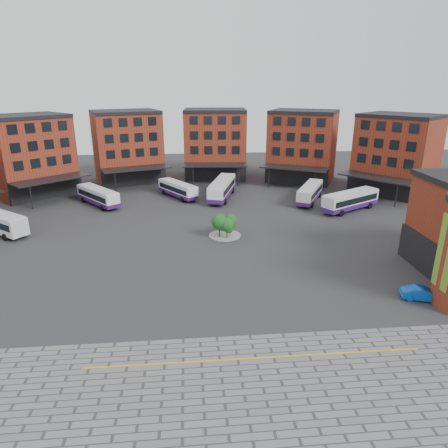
{
  "coord_description": "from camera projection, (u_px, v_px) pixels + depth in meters",
  "views": [
    {
      "loc": [
        -2.7,
        -39.03,
        20.03
      ],
      "look_at": [
        1.32,
        5.68,
        4.0
      ],
      "focal_mm": 32.0,
      "sensor_mm": 36.0,
      "label": 1
    }
  ],
  "objects": [
    {
      "name": "bus_b",
      "position": [
        98.0,
        196.0,
        68.23
      ],
      "size": [
        8.55,
        9.68,
        2.96
      ],
      "rotation": [
        0.0,
        0.0,
        0.69
      ],
      "color": "white",
      "rests_on": "ground"
    },
    {
      "name": "bus_e",
      "position": [
        310.0,
        193.0,
        70.25
      ],
      "size": [
        7.26,
        10.54,
        3.0
      ],
      "rotation": [
        0.0,
        0.0,
        -0.5
      ],
      "color": "silver",
      "rests_on": "ground"
    },
    {
      "name": "ground",
      "position": [
        217.0,
        276.0,
        43.57
      ],
      "size": [
        160.0,
        160.0,
        0.0
      ],
      "primitive_type": "plane",
      "color": "#28282B",
      "rests_on": "ground"
    },
    {
      "name": "bus_f",
      "position": [
        351.0,
        200.0,
        65.33
      ],
      "size": [
        11.06,
        7.84,
        3.17
      ],
      "rotation": [
        0.0,
        0.0,
        -1.05
      ],
      "color": "silver",
      "rests_on": "ground"
    },
    {
      "name": "bus_c",
      "position": [
        178.0,
        189.0,
        72.91
      ],
      "size": [
        7.4,
        9.5,
        2.79
      ],
      "rotation": [
        0.0,
        0.0,
        0.59
      ],
      "color": "white",
      "rests_on": "ground"
    },
    {
      "name": "main_building",
      "position": [
        177.0,
        152.0,
        76.62
      ],
      "size": [
        94.14,
        42.48,
        14.6
      ],
      "color": "maroon",
      "rests_on": "ground"
    },
    {
      "name": "paving_zone",
      "position": [
        278.0,
        448.0,
        23.1
      ],
      "size": [
        50.0,
        22.0,
        0.02
      ],
      "primitive_type": "cube",
      "color": "slate",
      "rests_on": "ground"
    },
    {
      "name": "yellow_line",
      "position": [
        256.0,
        358.0,
        30.6
      ],
      "size": [
        26.0,
        0.15,
        0.02
      ],
      "primitive_type": "cube",
      "color": "gold",
      "rests_on": "paving_zone"
    },
    {
      "name": "tree_island",
      "position": [
        225.0,
        224.0,
        54.03
      ],
      "size": [
        4.4,
        4.4,
        3.39
      ],
      "color": "gray",
      "rests_on": "ground"
    },
    {
      "name": "blue_car",
      "position": [
        422.0,
        294.0,
        38.69
      ],
      "size": [
        4.17,
        2.42,
        1.3
      ],
      "primitive_type": "imported",
      "rotation": [
        0.0,
        0.0,
        1.29
      ],
      "color": "#0E48B8",
      "rests_on": "ground"
    },
    {
      "name": "bus_d",
      "position": [
        222.0,
        188.0,
        72.17
      ],
      "size": [
        6.09,
        12.41,
        3.41
      ],
      "rotation": [
        0.0,
        0.0,
        -0.29
      ],
      "color": "white",
      "rests_on": "ground"
    }
  ]
}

